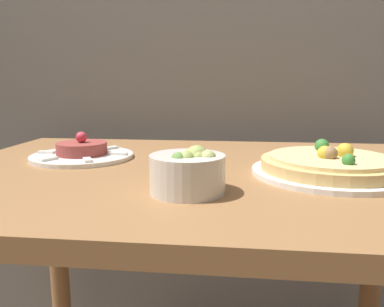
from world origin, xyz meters
TOP-DOWN VIEW (x-y plane):
  - dining_table at (0.00, 0.38)m, footprint 1.11×0.77m
  - pizza_plate at (0.26, 0.35)m, footprint 0.30×0.30m
  - tartare_plate at (-0.29, 0.46)m, footprint 0.24×0.24m
  - small_bowl at (0.00, 0.20)m, footprint 0.12×0.12m

SIDE VIEW (x-z plane):
  - dining_table at x=0.00m, z-range 0.27..1.07m
  - tartare_plate at x=-0.29m, z-range 0.78..0.84m
  - pizza_plate at x=0.26m, z-range 0.78..0.85m
  - small_bowl at x=0.00m, z-range 0.79..0.87m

